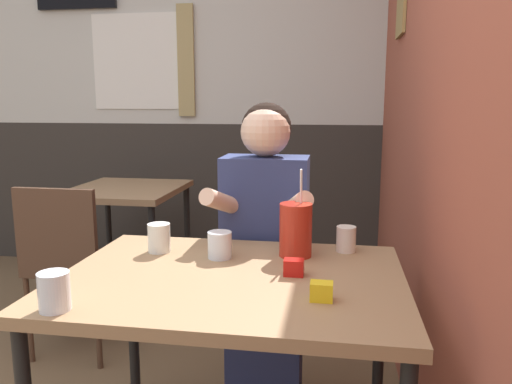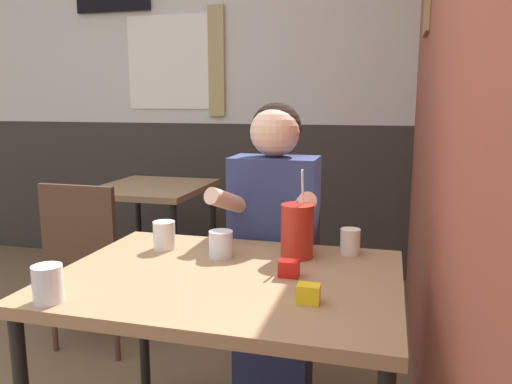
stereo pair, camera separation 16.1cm
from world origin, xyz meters
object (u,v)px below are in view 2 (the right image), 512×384
object	(u,v)px
chair_near_window	(93,251)
person_seated	(274,253)
background_table	(153,200)
cocktail_pitcher	(297,231)
main_table	(227,295)

from	to	relation	value
chair_near_window	person_seated	distance (m)	1.03
background_table	cocktail_pitcher	size ratio (longest dim) A/B	2.47
background_table	chair_near_window	world-z (taller)	chair_near_window
main_table	chair_near_window	world-z (taller)	chair_near_window
main_table	cocktail_pitcher	bearing A→B (deg)	51.89
background_table	person_seated	world-z (taller)	person_seated
background_table	chair_near_window	size ratio (longest dim) A/B	0.85
chair_near_window	cocktail_pitcher	bearing A→B (deg)	-24.19
main_table	chair_near_window	distance (m)	1.24
main_table	background_table	bearing A→B (deg)	124.01
main_table	person_seated	bearing A→B (deg)	86.85
cocktail_pitcher	person_seated	bearing A→B (deg)	116.44
main_table	person_seated	distance (m)	0.52
background_table	person_seated	bearing A→B (deg)	-42.65
main_table	chair_near_window	xyz separation A→B (m)	(-0.97, 0.75, -0.16)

